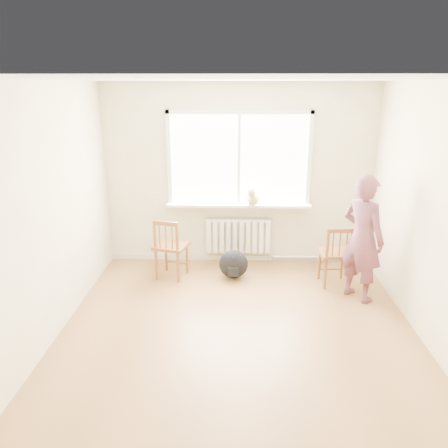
# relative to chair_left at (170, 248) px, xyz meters

# --- Properties ---
(floor) EXTENTS (4.50, 4.50, 0.00)m
(floor) POSITION_rel_chair_left_xyz_m (0.96, -1.55, -0.45)
(floor) COLOR olive
(floor) RESTS_ON ground
(ceiling) EXTENTS (4.50, 4.50, 0.00)m
(ceiling) POSITION_rel_chair_left_xyz_m (0.96, -1.55, 2.25)
(ceiling) COLOR white
(ceiling) RESTS_ON back_wall
(back_wall) EXTENTS (4.00, 0.01, 2.70)m
(back_wall) POSITION_rel_chair_left_xyz_m (0.96, 0.70, 0.90)
(back_wall) COLOR beige
(back_wall) RESTS_ON ground
(window) EXTENTS (2.12, 0.05, 1.42)m
(window) POSITION_rel_chair_left_xyz_m (0.96, 0.67, 1.22)
(window) COLOR white
(window) RESTS_ON back_wall
(windowsill) EXTENTS (2.15, 0.22, 0.04)m
(windowsill) POSITION_rel_chair_left_xyz_m (0.96, 0.59, 0.48)
(windowsill) COLOR white
(windowsill) RESTS_ON back_wall
(radiator) EXTENTS (1.00, 0.12, 0.55)m
(radiator) POSITION_rel_chair_left_xyz_m (0.96, 0.61, -0.01)
(radiator) COLOR white
(radiator) RESTS_ON back_wall
(heating_pipe) EXTENTS (1.40, 0.04, 0.04)m
(heating_pipe) POSITION_rel_chair_left_xyz_m (2.21, 0.64, -0.37)
(heating_pipe) COLOR silver
(heating_pipe) RESTS_ON back_wall
(baseboard) EXTENTS (4.00, 0.03, 0.08)m
(baseboard) POSITION_rel_chair_left_xyz_m (0.96, 0.68, -0.41)
(baseboard) COLOR beige
(baseboard) RESTS_ON ground
(chair_left) EXTENTS (0.53, 0.52, 0.88)m
(chair_left) POSITION_rel_chair_left_xyz_m (0.00, 0.00, 0.00)
(chair_left) COLOR brown
(chair_left) RESTS_ON floor
(chair_right) EXTENTS (0.45, 0.43, 0.86)m
(chair_right) POSITION_rel_chair_left_xyz_m (2.29, -0.18, -0.01)
(chair_right) COLOR brown
(chair_right) RESTS_ON floor
(person) EXTENTS (0.67, 0.71, 1.63)m
(person) POSITION_rel_chair_left_xyz_m (2.51, -0.53, 0.37)
(person) COLOR #C74244
(person) RESTS_ON floor
(cat) EXTENTS (0.25, 0.46, 0.31)m
(cat) POSITION_rel_chair_left_xyz_m (1.17, 0.50, 0.63)
(cat) COLOR beige
(cat) RESTS_ON windowsill
(backpack) EXTENTS (0.47, 0.40, 0.41)m
(backpack) POSITION_rel_chair_left_xyz_m (0.90, 0.03, -0.24)
(backpack) COLOR black
(backpack) RESTS_ON floor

